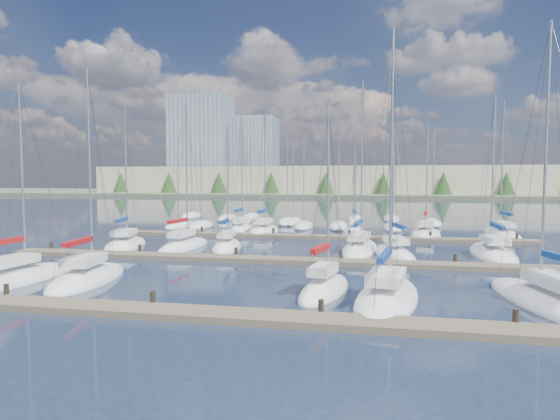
% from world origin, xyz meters
% --- Properties ---
extents(ground, '(400.00, 400.00, 0.00)m').
position_xyz_m(ground, '(0.00, 60.00, 0.00)').
color(ground, '#222F45').
rests_on(ground, ground).
extents(dock_near, '(44.00, 1.93, 1.10)m').
position_xyz_m(dock_near, '(0.00, 2.01, 0.15)').
color(dock_near, '#6B5E4C').
rests_on(dock_near, ground).
extents(dock_mid, '(44.00, 1.93, 1.10)m').
position_xyz_m(dock_mid, '(0.00, 16.01, 0.15)').
color(dock_mid, '#6B5E4C').
rests_on(dock_mid, ground).
extents(dock_far, '(44.00, 1.93, 1.10)m').
position_xyz_m(dock_far, '(0.00, 30.01, 0.15)').
color(dock_far, '#6B5E4C').
rests_on(dock_far, ground).
extents(sailboat_i, '(3.08, 8.47, 13.61)m').
position_xyz_m(sailboat_i, '(-9.97, 21.01, 0.19)').
color(sailboat_i, white).
rests_on(sailboat_i, ground).
extents(sailboat_p, '(3.00, 7.29, 12.27)m').
position_xyz_m(sailboat_p, '(4.30, 35.25, 0.19)').
color(sailboat_p, white).
rests_on(sailboat_p, ground).
extents(sailboat_c, '(4.06, 8.42, 13.50)m').
position_xyz_m(sailboat_c, '(-10.57, 7.65, 0.18)').
color(sailboat_c, white).
rests_on(sailboat_c, ground).
extents(sailboat_m, '(3.28, 9.90, 13.47)m').
position_xyz_m(sailboat_m, '(15.69, 21.95, 0.17)').
color(sailboat_m, white).
rests_on(sailboat_m, ground).
extents(sailboat_d, '(3.27, 6.70, 10.94)m').
position_xyz_m(sailboat_d, '(3.72, 7.44, 0.19)').
color(sailboat_d, white).
rests_on(sailboat_d, ground).
extents(sailboat_l, '(4.25, 7.73, 11.39)m').
position_xyz_m(sailboat_l, '(8.00, 20.11, 0.18)').
color(sailboat_l, white).
rests_on(sailboat_l, ground).
extents(sailboat_r, '(3.01, 9.47, 15.17)m').
position_xyz_m(sailboat_r, '(19.81, 35.29, 0.19)').
color(sailboat_r, white).
rests_on(sailboat_r, ground).
extents(sailboat_q, '(4.27, 9.18, 12.73)m').
position_xyz_m(sailboat_q, '(11.92, 34.34, 0.17)').
color(sailboat_q, white).
rests_on(sailboat_q, ground).
extents(sailboat_h, '(4.83, 8.43, 13.36)m').
position_xyz_m(sailboat_h, '(-15.49, 20.87, 0.18)').
color(sailboat_h, white).
rests_on(sailboat_h, ground).
extents(sailboat_k, '(3.72, 10.32, 15.07)m').
position_xyz_m(sailboat_k, '(5.25, 22.35, 0.18)').
color(sailboat_k, white).
rests_on(sailboat_k, ground).
extents(sailboat_n, '(2.55, 7.78, 14.00)m').
position_xyz_m(sailboat_n, '(-8.61, 34.54, 0.20)').
color(sailboat_n, white).
rests_on(sailboat_n, ground).
extents(sailboat_f, '(5.08, 10.74, 14.51)m').
position_xyz_m(sailboat_f, '(14.67, 6.83, 0.18)').
color(sailboat_f, white).
rests_on(sailboat_f, ground).
extents(sailboat_b, '(3.60, 9.39, 12.60)m').
position_xyz_m(sailboat_b, '(-14.65, 6.63, 0.17)').
color(sailboat_b, white).
rests_on(sailboat_b, ground).
extents(sailboat_o, '(3.10, 8.23, 15.23)m').
position_xyz_m(sailboat_o, '(-5.71, 33.83, 0.19)').
color(sailboat_o, white).
rests_on(sailboat_o, ground).
extents(sailboat_j, '(3.24, 6.88, 11.46)m').
position_xyz_m(sailboat_j, '(-6.15, 21.42, 0.19)').
color(sailboat_j, white).
rests_on(sailboat_j, ground).
extents(sailboat_e, '(4.40, 9.55, 14.44)m').
position_xyz_m(sailboat_e, '(6.99, 6.39, 0.18)').
color(sailboat_e, white).
rests_on(sailboat_e, ground).
extents(distant_boats, '(36.93, 20.75, 13.30)m').
position_xyz_m(distant_boats, '(-4.34, 43.76, 0.29)').
color(distant_boats, '#9EA0A5').
rests_on(distant_boats, ground).
extents(shoreline, '(400.00, 60.00, 38.00)m').
position_xyz_m(shoreline, '(-13.29, 149.77, 7.44)').
color(shoreline, '#666B51').
rests_on(shoreline, ground).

